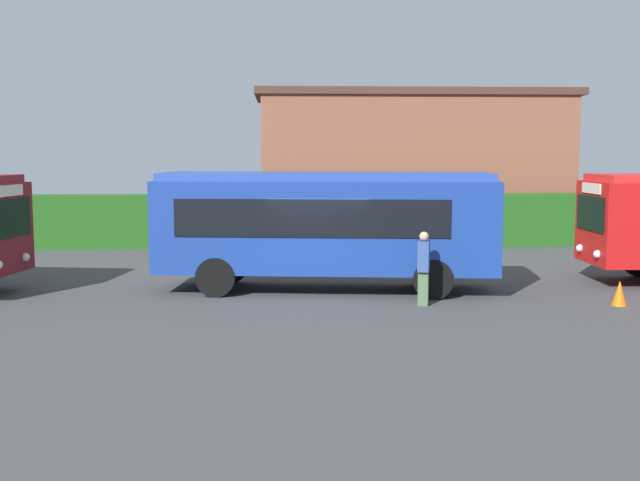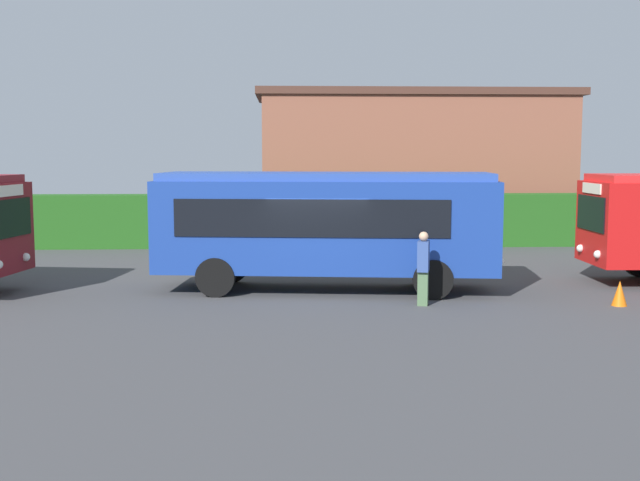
% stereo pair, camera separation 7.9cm
% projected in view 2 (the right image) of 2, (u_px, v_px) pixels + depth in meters
% --- Properties ---
extents(ground_plane, '(83.44, 83.44, 0.00)m').
position_uv_depth(ground_plane, '(315.00, 294.00, 20.27)').
color(ground_plane, '#424244').
extents(bus_blue, '(9.07, 3.39, 3.10)m').
position_uv_depth(bus_blue, '(326.00, 223.00, 20.65)').
color(bus_blue, navy).
rests_on(bus_blue, ground_plane).
extents(person_right, '(0.37, 0.51, 1.76)m').
position_uv_depth(person_right, '(423.00, 267.00, 18.72)').
color(person_right, '#4C6B47').
rests_on(person_right, ground_plane).
extents(hedge_row, '(53.72, 1.14, 2.02)m').
position_uv_depth(hedge_row, '(304.00, 221.00, 30.42)').
color(hedge_row, '#22591A').
rests_on(hedge_row, ground_plane).
extents(depot_building, '(13.45, 6.17, 6.23)m').
position_uv_depth(depot_building, '(411.00, 164.00, 34.75)').
color(depot_building, brown).
rests_on(depot_building, ground_plane).
extents(traffic_cone, '(0.36, 0.36, 0.60)m').
position_uv_depth(traffic_cone, '(620.00, 293.00, 18.72)').
color(traffic_cone, orange).
rests_on(traffic_cone, ground_plane).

